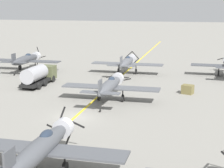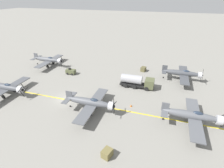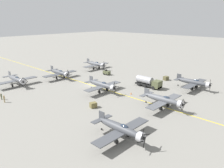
# 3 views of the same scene
# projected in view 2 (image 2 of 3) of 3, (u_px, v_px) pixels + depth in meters

# --- Properties ---
(ground_plane) EXTENTS (400.00, 400.00, 0.00)m
(ground_plane) POSITION_uv_depth(u_px,v_px,m) (66.00, 100.00, 37.36)
(ground_plane) COLOR gray
(taxiway_stripe) EXTENTS (0.30, 160.00, 0.01)m
(taxiway_stripe) POSITION_uv_depth(u_px,v_px,m) (66.00, 100.00, 37.36)
(taxiway_stripe) COLOR yellow
(taxiway_stripe) RESTS_ON ground
(airplane_far_center) EXTENTS (12.00, 9.98, 3.65)m
(airplane_far_center) POSITION_uv_depth(u_px,v_px,m) (192.00, 116.00, 29.30)
(airplane_far_center) COLOR #54575C
(airplane_far_center) RESTS_ON ground
(airplane_mid_center) EXTENTS (12.00, 9.98, 3.76)m
(airplane_mid_center) POSITION_uv_depth(u_px,v_px,m) (91.00, 102.00, 32.81)
(airplane_mid_center) COLOR #515459
(airplane_mid_center) RESTS_ON ground
(airplane_near_center) EXTENTS (12.00, 9.98, 3.70)m
(airplane_near_center) POSITION_uv_depth(u_px,v_px,m) (6.00, 87.00, 38.11)
(airplane_near_center) COLOR #4A4D52
(airplane_near_center) RESTS_ON ground
(airplane_near_left) EXTENTS (12.00, 9.98, 3.72)m
(airplane_near_left) POSITION_uv_depth(u_px,v_px,m) (49.00, 60.00, 53.57)
(airplane_near_left) COLOR #53555A
(airplane_near_left) RESTS_ON ground
(airplane_far_left) EXTENTS (12.00, 9.98, 3.74)m
(airplane_far_left) POSITION_uv_depth(u_px,v_px,m) (183.00, 73.00, 44.62)
(airplane_far_left) COLOR #43464B
(airplane_far_left) RESTS_ON ground
(fuel_tanker) EXTENTS (2.68, 8.00, 2.98)m
(fuel_tanker) POSITION_uv_depth(u_px,v_px,m) (137.00, 81.00, 41.70)
(fuel_tanker) COLOR black
(fuel_tanker) RESTS_ON ground
(tow_tractor) EXTENTS (1.57, 2.60, 1.79)m
(tow_tractor) POSITION_uv_depth(u_px,v_px,m) (71.00, 71.00, 48.72)
(tow_tractor) COLOR #515638
(tow_tractor) RESTS_ON ground
(supply_crate_by_tanker) EXTENTS (1.72, 1.56, 1.20)m
(supply_crate_by_tanker) POSITION_uv_depth(u_px,v_px,m) (107.00, 153.00, 24.16)
(supply_crate_by_tanker) COLOR brown
(supply_crate_by_tanker) RESTS_ON ground
(supply_crate_mid_lane) EXTENTS (1.77, 1.58, 1.27)m
(supply_crate_mid_lane) POSITION_uv_depth(u_px,v_px,m) (143.00, 69.00, 50.55)
(supply_crate_mid_lane) COLOR brown
(supply_crate_mid_lane) RESTS_ON ground
(traffic_cone) EXTENTS (0.36, 0.36, 0.55)m
(traffic_cone) POSITION_uv_depth(u_px,v_px,m) (131.00, 105.00, 34.95)
(traffic_cone) COLOR orange
(traffic_cone) RESTS_ON ground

